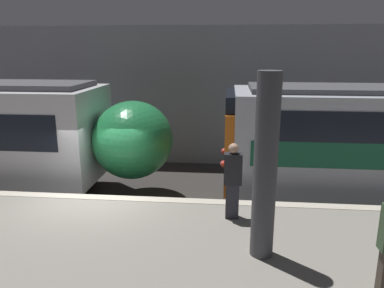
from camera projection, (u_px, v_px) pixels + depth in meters
name	position (u px, v px, depth m)	size (l,w,h in m)	color
ground_plane	(98.00, 233.00, 9.62)	(120.00, 120.00, 0.00)	#33302D
platform	(52.00, 270.00, 7.12)	(40.00, 4.91, 1.07)	gray
station_rear_barrier	(147.00, 96.00, 15.01)	(50.00, 0.15, 5.46)	#939399
support_pillar_near	(265.00, 168.00, 6.29)	(0.40, 0.40, 3.23)	#47474C
person_waiting	(233.00, 179.00, 7.91)	(0.38, 0.24, 1.66)	#2D2D38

